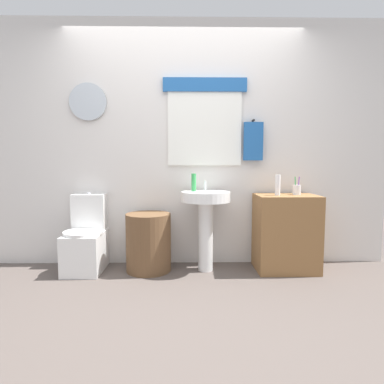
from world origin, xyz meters
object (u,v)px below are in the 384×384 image
laundry_hamper (149,242)px  toothbrush_cup (297,190)px  pedestal_sink (206,212)px  lotion_bottle (278,185)px  wooden_cabinet (286,233)px  soap_bottle (194,182)px  toilet (86,241)px

laundry_hamper → toothbrush_cup: toothbrush_cup is taller
laundry_hamper → pedestal_sink: (0.58, 0.00, 0.31)m
pedestal_sink → lotion_bottle: size_ratio=3.93×
laundry_hamper → toothbrush_cup: bearing=0.8°
laundry_hamper → pedestal_sink: bearing=0.0°
laundry_hamper → wooden_cabinet: (1.40, 0.00, 0.09)m
laundry_hamper → soap_bottle: size_ratio=3.26×
toilet → lotion_bottle: bearing=-2.3°
lotion_bottle → pedestal_sink: bearing=176.8°
laundry_hamper → toothbrush_cup: 1.60m
laundry_hamper → lotion_bottle: bearing=-1.8°
pedestal_sink → soap_bottle: size_ratio=4.50×
lotion_bottle → soap_bottle: bearing=173.8°
wooden_cabinet → lotion_bottle: (-0.11, -0.04, 0.49)m
pedestal_sink → laundry_hamper: bearing=180.0°
toilet → toothbrush_cup: toothbrush_cup is taller
soap_bottle → pedestal_sink: bearing=-22.6°
toilet → toothbrush_cup: bearing=-0.5°
toilet → lotion_bottle: (1.94, -0.08, 0.58)m
lotion_bottle → toothbrush_cup: 0.23m
toilet → soap_bottle: size_ratio=4.39×
laundry_hamper → lotion_bottle: (1.29, -0.04, 0.58)m
wooden_cabinet → lotion_bottle: bearing=-159.4°
toothbrush_cup → soap_bottle: bearing=178.4°
soap_bottle → wooden_cabinet: bearing=-3.0°
laundry_hamper → pedestal_sink: pedestal_sink is taller
toilet → soap_bottle: soap_bottle is taller
lotion_bottle → wooden_cabinet: bearing=20.6°
soap_bottle → lotion_bottle: soap_bottle is taller
lotion_bottle → toothbrush_cup: lotion_bottle is taller
laundry_hamper → wooden_cabinet: 1.40m
toilet → laundry_hamper: bearing=-3.3°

